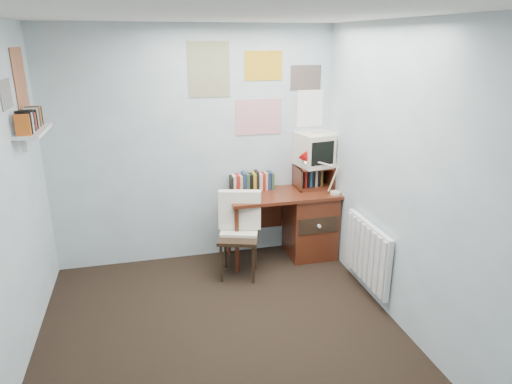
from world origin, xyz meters
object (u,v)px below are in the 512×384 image
desk_chair (239,238)px  radiator (367,253)px  crt_tv (317,148)px  desk_lamp (336,176)px  tv_riser (313,177)px  desk (305,221)px  wall_shelf (33,131)px

desk_chair → radiator: desk_chair is taller
crt_tv → radiator: (0.13, -1.06, -0.79)m
desk_chair → radiator: bearing=-11.2°
desk_lamp → tv_riser: 0.33m
desk → tv_riser: size_ratio=3.00×
crt_tv → radiator: size_ratio=0.52×
desk_chair → desk_lamp: bearing=24.8°
crt_tv → wall_shelf: bearing=179.9°
desk_chair → tv_riser: bearing=41.7°
desk_lamp → wall_shelf: (-2.84, -0.21, 0.66)m
desk → desk_lamp: (0.27, -0.17, 0.56)m
desk → radiator: 0.97m
desk_chair → wall_shelf: size_ratio=1.37×
desk_chair → tv_riser: size_ratio=2.13×
desk → crt_tv: 0.83m
tv_riser → radiator: (0.17, -1.04, -0.47)m
desk_lamp → crt_tv: (-0.11, 0.30, 0.24)m
crt_tv → wall_shelf: size_ratio=0.67×
desk → radiator: (0.29, -0.93, 0.01)m
desk_chair → wall_shelf: wall_shelf is taller
desk_lamp → crt_tv: bearing=102.8°
desk → desk_chair: size_ratio=1.41×
desk_lamp → wall_shelf: size_ratio=0.66×
desk_chair → wall_shelf: (-1.74, -0.07, 1.19)m
radiator → wall_shelf: size_ratio=1.29×
tv_riser → crt_tv: bearing=27.2°
radiator → wall_shelf: (-2.86, 0.55, 1.20)m
desk → crt_tv: (0.16, 0.13, 0.80)m
crt_tv → desk: bearing=-151.1°
desk → crt_tv: crt_tv is taller
crt_tv → wall_shelf: wall_shelf is taller
desk_chair → crt_tv: size_ratio=2.04×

